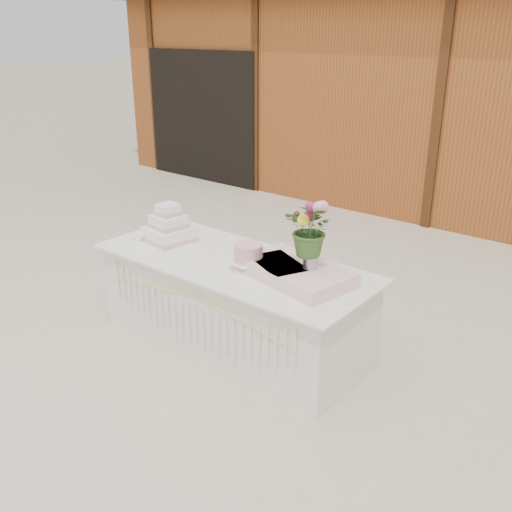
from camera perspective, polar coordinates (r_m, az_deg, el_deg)
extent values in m
plane|color=beige|center=(5.00, -2.19, -8.68)|extent=(80.00, 80.00, 0.00)
cube|color=brown|center=(9.71, 22.40, 14.17)|extent=(12.00, 4.00, 3.00)
cube|color=black|center=(10.19, -5.49, 13.67)|extent=(2.40, 0.08, 2.20)
cube|color=white|center=(4.82, -2.25, -4.84)|extent=(2.28, 0.88, 0.75)
cube|color=white|center=(4.66, -2.32, -0.61)|extent=(2.40, 1.00, 0.02)
cube|color=white|center=(5.14, -8.67, 2.20)|extent=(0.41, 0.41, 0.12)
cube|color=#E7AE92|center=(5.15, -8.64, 1.81)|extent=(0.42, 0.42, 0.03)
cube|color=white|center=(5.10, -8.74, 3.44)|extent=(0.29, 0.29, 0.11)
cube|color=#E7AE92|center=(5.11, -8.72, 3.11)|extent=(0.31, 0.31, 0.03)
cube|color=white|center=(5.07, -8.81, 4.59)|extent=(0.19, 0.19, 0.10)
cube|color=#E7AE92|center=(5.08, -8.79, 4.31)|extent=(0.21, 0.21, 0.03)
cylinder|color=white|center=(4.49, -0.77, -1.24)|extent=(0.25, 0.25, 0.02)
cylinder|color=white|center=(4.48, -0.77, -0.88)|extent=(0.07, 0.07, 0.05)
cylinder|color=white|center=(4.47, -0.77, -0.53)|extent=(0.29, 0.29, 0.01)
cylinder|color=#DFA0A5|center=(4.44, -0.78, 0.34)|extent=(0.23, 0.23, 0.13)
cube|color=#FFCDCD|center=(4.33, 3.92, -1.57)|extent=(0.95, 0.66, 0.11)
cylinder|color=#A6A6AA|center=(4.23, 5.47, -0.29)|extent=(0.11, 0.11, 0.15)
imported|color=#355A24|center=(4.13, 5.61, 3.31)|extent=(0.41, 0.37, 0.41)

